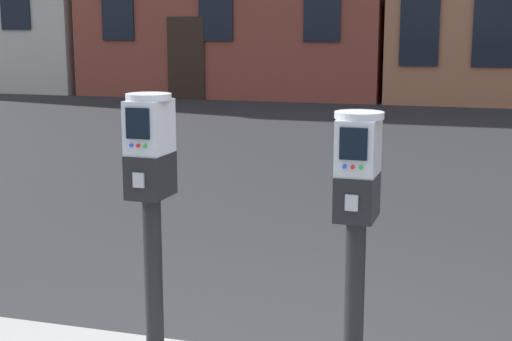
# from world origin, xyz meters

# --- Properties ---
(parking_meter_near_kerb) EXTENTS (0.22, 0.26, 1.40)m
(parking_meter_near_kerb) POSITION_xyz_m (-0.62, -0.18, 1.11)
(parking_meter_near_kerb) COLOR black
(parking_meter_near_kerb) RESTS_ON sidewalk_slab
(parking_meter_twin_adjacent) EXTENTS (0.22, 0.26, 1.35)m
(parking_meter_twin_adjacent) POSITION_xyz_m (0.38, -0.18, 1.07)
(parking_meter_twin_adjacent) COLOR black
(parking_meter_twin_adjacent) RESTS_ON sidewalk_slab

